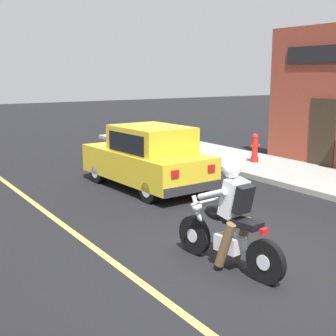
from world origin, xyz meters
The scene contains 6 objects.
ground_plane centered at (0.00, 0.00, 0.00)m, with size 80.00×80.00×0.00m, color black.
sidewalk_curb centered at (5.17, 3.00, 0.07)m, with size 2.60×22.00×0.14m, color #9E9B93.
lane_stripe centered at (-1.80, 3.00, 0.00)m, with size 0.12×19.80×0.01m, color #D1C64C.
motorcycle_with_rider centered at (-0.46, 0.05, 0.68)m, with size 0.63×2.02×1.62m.
car_hatchback centered at (1.02, 4.90, 0.77)m, with size 1.85×3.87×1.57m.
fire_hydrant centered at (5.19, 5.50, 0.57)m, with size 0.36×0.24×0.88m.
Camera 1 is at (-4.74, -4.90, 2.82)m, focal length 50.00 mm.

